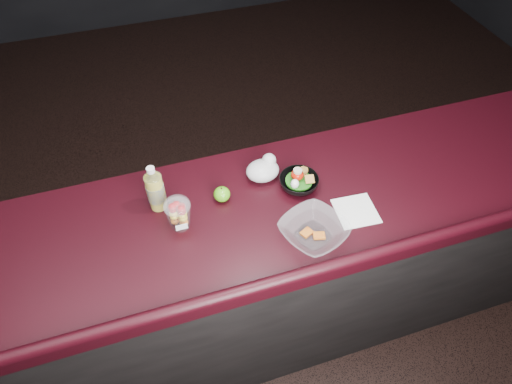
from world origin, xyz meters
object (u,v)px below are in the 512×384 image
at_px(lemonade_bottle, 156,191).
at_px(green_apple, 222,194).
at_px(takeout_bowl, 314,231).
at_px(fruit_cup, 178,213).
at_px(snack_bowl, 299,182).

relative_size(lemonade_bottle, green_apple, 3.06).
bearing_deg(takeout_bowl, lemonade_bottle, 148.44).
bearing_deg(takeout_bowl, fruit_cup, 156.63).
distance_m(fruit_cup, snack_bowl, 0.52).
height_order(fruit_cup, green_apple, fruit_cup).
xyz_separation_m(lemonade_bottle, takeout_bowl, (0.54, -0.33, -0.06)).
height_order(fruit_cup, snack_bowl, fruit_cup).
xyz_separation_m(green_apple, takeout_bowl, (0.28, -0.28, -0.00)).
xyz_separation_m(fruit_cup, green_apple, (0.19, 0.08, -0.04)).
bearing_deg(fruit_cup, lemonade_bottle, 116.72).
bearing_deg(fruit_cup, green_apple, 22.97).
distance_m(green_apple, snack_bowl, 0.32).
relative_size(fruit_cup, green_apple, 2.09).
height_order(fruit_cup, takeout_bowl, fruit_cup).
bearing_deg(fruit_cup, takeout_bowl, -23.37).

